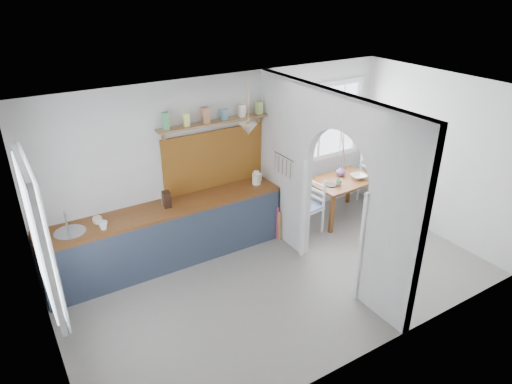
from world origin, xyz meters
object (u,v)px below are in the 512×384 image
dining_table (341,198)px  chair_right (376,178)px  kettle (256,178)px  chair_left (306,206)px  vase (341,171)px

dining_table → chair_right: 0.93m
kettle → chair_right: bearing=15.9°
chair_left → chair_right: bearing=88.8°
kettle → vase: kettle is taller
chair_right → kettle: size_ratio=4.70×
dining_table → vase: bearing=57.2°
chair_left → chair_right: (1.74, 0.19, 0.04)m
chair_left → kettle: 0.98m
vase → chair_right: bearing=-3.8°
kettle → vase: (1.64, -0.13, -0.21)m
chair_left → dining_table: bearing=89.2°
dining_table → kettle: size_ratio=5.32×
kettle → vase: 1.66m
chair_left → vase: size_ratio=5.26×
dining_table → kettle: bearing=167.1°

